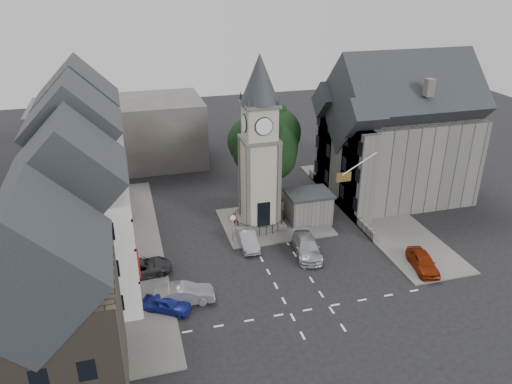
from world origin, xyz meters
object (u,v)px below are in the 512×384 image
object	(u,v)px
car_west_blue	(166,304)
car_east_red	(423,262)
pedestrian	(370,211)
stone_shelter	(308,207)
clock_tower	(260,145)

from	to	relation	value
car_west_blue	car_east_red	world-z (taller)	car_east_red
car_west_blue	pedestrian	size ratio (longest dim) A/B	2.31
stone_shelter	car_east_red	xyz separation A→B (m)	(6.04, -10.50, -0.83)
car_east_red	pedestrian	world-z (taller)	pedestrian
stone_shelter	car_west_blue	world-z (taller)	stone_shelter
car_east_red	clock_tower	bearing A→B (deg)	145.37
clock_tower	pedestrian	size ratio (longest dim) A/B	10.41
car_west_blue	pedestrian	xyz separation A→B (m)	(21.07, 9.35, 0.17)
stone_shelter	pedestrian	world-z (taller)	stone_shelter
stone_shelter	car_east_red	world-z (taller)	stone_shelter
clock_tower	pedestrian	bearing A→B (deg)	-7.69
stone_shelter	car_east_red	size ratio (longest dim) A/B	1.02
clock_tower	car_east_red	distance (m)	17.12
car_east_red	car_west_blue	bearing A→B (deg)	-169.67
clock_tower	car_west_blue	world-z (taller)	clock_tower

